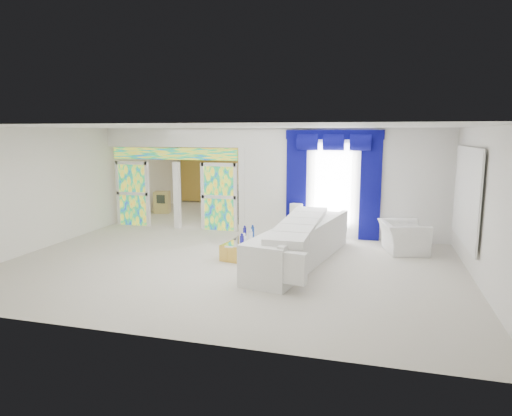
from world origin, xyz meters
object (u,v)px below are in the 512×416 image
(console_table, at_px, (307,231))
(armchair, at_px, (403,237))
(white_sofa, at_px, (301,244))
(grand_piano, at_px, (241,201))
(coffee_table, at_px, (247,246))

(console_table, xyz_separation_m, armchair, (2.49, -0.88, 0.19))
(white_sofa, relative_size, grand_piano, 2.29)
(armchair, bearing_deg, coffee_table, 93.79)
(white_sofa, xyz_separation_m, grand_piano, (-3.03, 5.35, 0.07))
(coffee_table, distance_m, console_table, 2.32)
(coffee_table, height_order, grand_piano, grand_piano)
(coffee_table, distance_m, armchair, 3.79)
(console_table, xyz_separation_m, grand_piano, (-2.80, 3.01, 0.29))
(grand_piano, bearing_deg, console_table, -47.99)
(white_sofa, xyz_separation_m, console_table, (-0.23, 2.34, -0.23))
(white_sofa, relative_size, coffee_table, 2.58)
(armchair, bearing_deg, white_sofa, 108.85)
(armchair, bearing_deg, console_table, 56.54)
(white_sofa, distance_m, grand_piano, 6.15)
(white_sofa, bearing_deg, coffee_table, 178.65)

